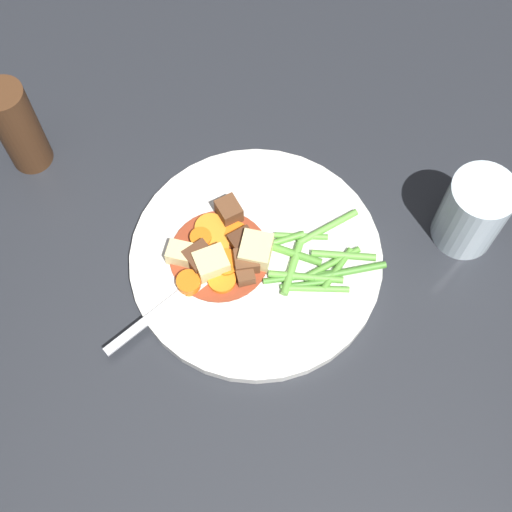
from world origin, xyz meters
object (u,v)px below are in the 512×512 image
Objects in this scene: meat_chunk_1 at (229,212)px; pepper_mill at (18,127)px; carrot_slice_0 at (210,229)px; carrot_slice_4 at (214,246)px; dinner_plate at (256,259)px; fork at (175,299)px; carrot_slice_6 at (235,234)px; meat_chunk_2 at (247,261)px; carrot_slice_2 at (226,264)px; carrot_slice_1 at (222,280)px; carrot_slice_5 at (201,239)px; meat_chunk_3 at (242,242)px; potato_chunk_2 at (258,254)px; meat_chunk_0 at (245,275)px; potato_chunk_0 at (180,254)px; potato_chunk_1 at (211,264)px; meat_chunk_4 at (200,258)px; carrot_slice_3 at (189,283)px; water_glass at (473,212)px.

pepper_mill reaches higher than meat_chunk_1.
carrot_slice_4 is at bearing 111.87° from carrot_slice_0.
fork is (0.08, 0.07, 0.01)m from dinner_plate.
carrot_slice_6 is 1.08× the size of meat_chunk_2.
meat_chunk_2 reaches higher than carrot_slice_2.
carrot_slice_1 is 0.25× the size of pepper_mill.
carrot_slice_1 is 0.06m from carrot_slice_5.
fork is at bearing 52.61° from meat_chunk_3.
fork is at bearing 77.44° from carrot_slice_0.
meat_chunk_3 is (0.02, -0.01, -0.00)m from potato_chunk_2.
meat_chunk_0 is at bearing 134.89° from carrot_slice_0.
meat_chunk_0 reaches higher than carrot_slice_2.
carrot_slice_6 is 1.06× the size of potato_chunk_0.
potato_chunk_1 is 1.30× the size of meat_chunk_3.
carrot_slice_2 is at bearing 98.78° from meat_chunk_1.
carrot_slice_0 is 1.03× the size of potato_chunk_1.
carrot_slice_5 is at bearing 21.72° from carrot_slice_6.
carrot_slice_5 is 0.66× the size of potato_chunk_2.
potato_chunk_1 reaches higher than potato_chunk_0.
potato_chunk_0 reaches higher than dinner_plate.
meat_chunk_2 is 0.05m from meat_chunk_4.
potato_chunk_1 is at bearing 85.61° from meat_chunk_1.
carrot_slice_6 is 0.07m from potato_chunk_0.
meat_chunk_1 is at bearing -83.64° from carrot_slice_1.
carrot_slice_6 is 0.04m from meat_chunk_2.
carrot_slice_1 is 0.05m from meat_chunk_3.
carrot_slice_1 is 0.06m from fork.
meat_chunk_2 is (-0.06, -0.04, 0.00)m from carrot_slice_3.
dinner_plate is at bearing -101.81° from meat_chunk_0.
meat_chunk_1 reaches higher than carrot_slice_2.
dinner_plate is at bearing -138.41° from fork.
potato_chunk_1 is at bearing 21.62° from water_glass.
meat_chunk_2 is at bearing -141.69° from fork.
meat_chunk_3 is at bearing -73.92° from meat_chunk_0.
carrot_slice_1 is at bearing 46.53° from meat_chunk_2.
fork is at bearing 33.36° from carrot_slice_1.
carrot_slice_3 is at bearing 17.97° from carrot_slice_1.
potato_chunk_2 is 1.33× the size of meat_chunk_1.
dinner_plate is 0.09m from potato_chunk_0.
carrot_slice_2 is at bearing 21.46° from water_glass.
dinner_plate is at bearing 151.26° from meat_chunk_3.
meat_chunk_3 is at bearing -32.46° from potato_chunk_2.
meat_chunk_1 is (-0.03, -0.09, 0.01)m from carrot_slice_3.
dinner_plate is 8.27× the size of potato_chunk_1.
dinner_plate is at bearing -161.15° from meat_chunk_4.
meat_chunk_2 is (-0.03, 0.06, -0.00)m from meat_chunk_1.
carrot_slice_1 is at bearing 46.49° from potato_chunk_2.
carrot_slice_2 is 0.04m from carrot_slice_5.
potato_chunk_0 reaches higher than carrot_slice_2.
carrot_slice_0 is 1.12× the size of carrot_slice_2.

